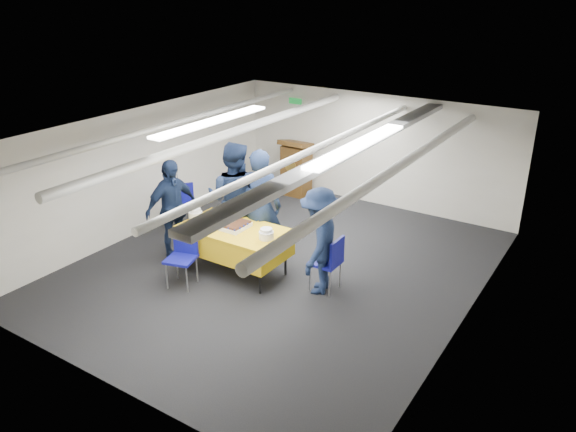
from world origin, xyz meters
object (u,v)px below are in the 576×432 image
object	(u,v)px
podium	(296,168)
chair_right	(330,259)
sailor_a	(260,206)
chair_left	(185,202)
sailor_d	(320,241)
chair_near	(183,252)
sailor_b	(234,199)
sailor_c	(172,209)
sheet_cake	(230,224)
serving_table	(235,240)

from	to	relation	value
podium	chair_right	bearing A→B (deg)	-50.93
podium	sailor_a	xyz separation A→B (m)	(1.16, -2.96, 0.35)
podium	chair_left	world-z (taller)	podium
sailor_d	chair_left	bearing A→B (deg)	-116.29
chair_near	chair_left	world-z (taller)	same
sailor_b	sailor_c	world-z (taller)	sailor_b
sailor_c	sailor_d	xyz separation A→B (m)	(2.66, 0.31, -0.03)
sailor_b	sailor_a	bearing A→B (deg)	163.76
sheet_cake	chair_near	bearing A→B (deg)	-116.98
sailor_c	sailor_b	bearing A→B (deg)	-39.06
chair_left	sailor_d	world-z (taller)	sailor_d
chair_left	sailor_a	xyz separation A→B (m)	(1.92, -0.26, 0.43)
sailor_a	sailor_b	distance (m)	0.52
sailor_c	sailor_d	world-z (taller)	sailor_c
sheet_cake	sailor_c	world-z (taller)	sailor_c
chair_left	sailor_b	xyz separation A→B (m)	(1.40, -0.27, 0.45)
serving_table	sailor_b	size ratio (longest dim) A/B	0.87
chair_right	serving_table	bearing A→B (deg)	-168.94
sailor_b	chair_near	bearing A→B (deg)	72.33
sailor_a	sailor_c	world-z (taller)	sailor_a
sheet_cake	sailor_a	distance (m)	0.63
sheet_cake	podium	xyz separation A→B (m)	(-1.00, 3.55, -0.20)
chair_left	sailor_d	size ratio (longest dim) A/B	0.53
sheet_cake	sailor_b	size ratio (longest dim) A/B	0.28
chair_right	chair_left	xyz separation A→B (m)	(-3.40, 0.54, 0.00)
chair_right	sailor_d	world-z (taller)	sailor_d
serving_table	chair_right	size ratio (longest dim) A/B	1.96
sailor_d	serving_table	bearing A→B (deg)	-96.80
chair_near	chair_left	xyz separation A→B (m)	(-1.39, 1.56, 0.00)
serving_table	sailor_c	distance (m)	1.27
chair_near	sailor_b	distance (m)	1.37
sailor_b	sheet_cake	bearing A→B (deg)	104.72
chair_near	sailor_a	bearing A→B (deg)	68.05
sheet_cake	chair_right	size ratio (longest dim) A/B	0.64
serving_table	chair_near	xyz separation A→B (m)	(-0.44, -0.72, -0.03)
sailor_c	sheet_cake	bearing A→B (deg)	-74.57
chair_left	sailor_d	distance (m)	3.33
serving_table	podium	world-z (taller)	podium
serving_table	sheet_cake	xyz separation A→B (m)	(-0.07, 0.00, 0.26)
serving_table	chair_right	xyz separation A→B (m)	(1.56, 0.31, -0.03)
sailor_b	chair_left	bearing A→B (deg)	-28.40
chair_near	sailor_d	bearing A→B (deg)	26.52
sailor_a	sailor_d	distance (m)	1.40
serving_table	sheet_cake	bearing A→B (deg)	178.39
serving_table	chair_near	size ratio (longest dim) A/B	1.96
serving_table	podium	distance (m)	3.71
serving_table	sailor_c	world-z (taller)	sailor_c
podium	sailor_d	world-z (taller)	sailor_d
podium	chair_right	xyz separation A→B (m)	(2.64, -3.25, -0.08)
serving_table	sheet_cake	world-z (taller)	sheet_cake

